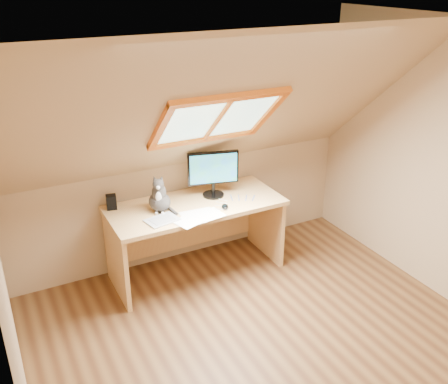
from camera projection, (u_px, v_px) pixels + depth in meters
ground at (279, 358)px, 3.81m from camera, size 3.50×3.50×0.00m
room_shell at (297, 192)px, 3.14m from camera, size 3.52×3.52×2.41m
desk at (193, 222)px, 4.74m from camera, size 1.62×0.71×0.74m
monitor at (213, 171)px, 4.64m from camera, size 0.47×0.20×0.44m
cat at (159, 198)px, 4.41m from camera, size 0.26×0.29×0.35m
desk_speaker at (111, 202)px, 4.47m from camera, size 0.11×0.11×0.13m
graphics_tablet at (162, 220)px, 4.28m from camera, size 0.31×0.25×0.01m
mouse at (225, 207)px, 4.50m from camera, size 0.09×0.12×0.03m
papers at (197, 217)px, 4.34m from camera, size 0.35×0.30×0.01m
cables at (235, 200)px, 4.64m from camera, size 0.51×0.26×0.01m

